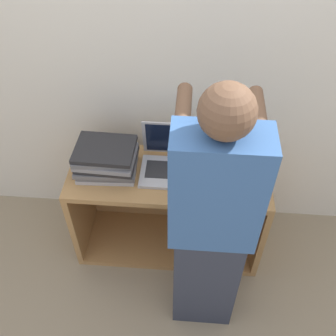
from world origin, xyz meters
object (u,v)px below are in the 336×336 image
Objects in this scene: laptop_open at (170,161)px; laptop_stack_left at (106,159)px; laptop_stack_right at (233,173)px; person at (211,229)px.

laptop_stack_left is (-0.36, -0.05, 0.04)m from laptop_open.
laptop_open is 0.96× the size of laptop_stack_right.
laptop_open is 0.37m from laptop_stack_right.
laptop_open is 0.57m from person.
laptop_stack_left reaches higher than laptop_stack_right.
laptop_stack_left is 1.02× the size of laptop_stack_right.
laptop_open is 0.94× the size of laptop_stack_left.
person is at bearing -37.81° from laptop_stack_left.
laptop_stack_right is at bearing -8.04° from laptop_open.
person is (-0.13, -0.46, 0.09)m from laptop_stack_right.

